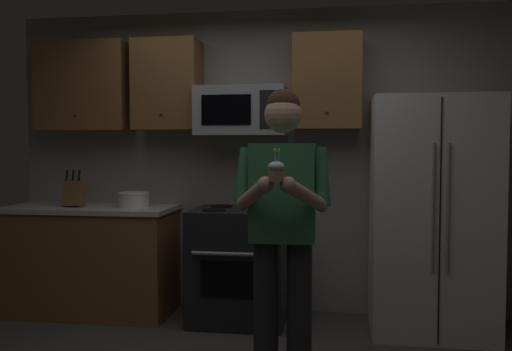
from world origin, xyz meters
The scene contains 10 objects.
wall_back centered at (0.00, 1.75, 1.30)m, with size 4.40×0.10×2.60m, color gray.
oven_range centered at (-0.15, 1.36, 0.46)m, with size 0.76×0.70×0.93m.
microwave centered at (-0.15, 1.48, 1.72)m, with size 0.74×0.41×0.40m.
refrigerator centered at (1.35, 1.32, 0.90)m, with size 0.90×0.75×1.80m.
cabinet_row_upper centered at (-0.72, 1.53, 1.95)m, with size 2.78×0.36×0.76m.
counter_left centered at (-1.45, 1.38, 0.46)m, with size 1.44×0.66×0.92m.
knife_block centered at (-1.56, 1.33, 1.03)m, with size 0.16×0.15×0.32m.
bowl_large_white centered at (-1.05, 1.37, 0.99)m, with size 0.27×0.27×0.13m.
person centered at (0.32, 0.21, 1.00)m, with size 0.60×0.48×1.76m.
cupcake centered at (0.32, -0.12, 1.29)m, with size 0.09×0.09×0.17m.
Camera 1 is at (0.64, -2.96, 1.41)m, focal length 38.08 mm.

